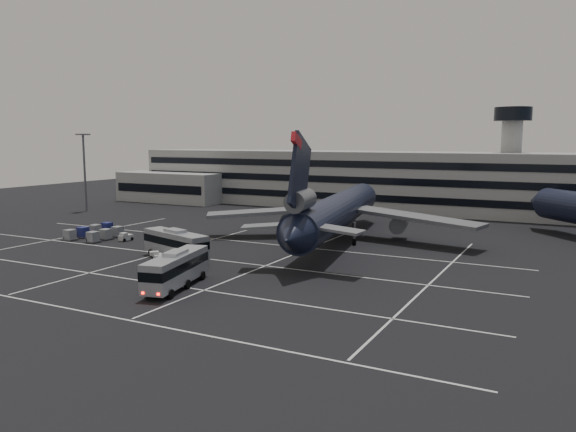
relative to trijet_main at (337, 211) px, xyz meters
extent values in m
plane|color=black|center=(-13.87, -24.52, -5.25)|extent=(260.00, 260.00, 0.00)
cube|color=silver|center=(-13.87, -46.52, -5.24)|extent=(90.00, 0.25, 0.01)
cube|color=silver|center=(-13.87, -34.52, -5.24)|extent=(90.00, 0.25, 0.01)
cube|color=silver|center=(-13.87, -20.52, -5.24)|extent=(90.00, 0.25, 0.01)
cube|color=silver|center=(-13.87, -6.52, -5.24)|extent=(90.00, 0.25, 0.01)
cube|color=silver|center=(-43.87, -18.52, -5.24)|extent=(0.25, 55.00, 0.01)
cube|color=silver|center=(-19.87, -18.52, -5.24)|extent=(0.25, 55.00, 0.01)
cube|color=silver|center=(-1.87, -18.52, -5.24)|extent=(0.25, 55.00, 0.01)
cube|color=silver|center=(20.13, -18.52, -5.24)|extent=(0.25, 55.00, 0.01)
cube|color=gray|center=(-13.87, 47.48, 1.75)|extent=(120.00, 18.00, 14.00)
cube|color=black|center=(-13.87, 38.43, -1.75)|extent=(118.00, 0.20, 1.60)
cube|color=black|center=(-13.87, 38.43, 2.25)|extent=(118.00, 0.20, 1.60)
cube|color=black|center=(-13.87, 38.43, 5.95)|extent=(118.00, 0.20, 1.60)
cube|color=gray|center=(-63.87, 35.48, -1.25)|extent=(30.00, 10.00, 8.00)
cylinder|color=gray|center=(21.13, 49.48, 5.75)|extent=(4.40, 4.40, 22.00)
cylinder|color=black|center=(21.13, 49.48, 17.25)|extent=(8.00, 8.00, 3.00)
ellipsoid|color=#38332B|center=(-73.87, 145.48, -15.75)|extent=(196.00, 140.00, 32.00)
ellipsoid|color=#38332B|center=(16.13, 145.48, -18.75)|extent=(252.00, 180.00, 44.00)
cylinder|color=slate|center=(-68.87, 10.48, 3.75)|extent=(0.50, 0.50, 18.00)
cube|color=slate|center=(-68.87, 10.48, 12.85)|extent=(2.40, 2.40, 0.35)
cylinder|color=black|center=(-0.09, 0.49, -0.05)|extent=(14.17, 48.22, 5.60)
cone|color=black|center=(-4.82, 26.26, -0.05)|extent=(6.32, 5.44, 5.60)
cone|color=black|center=(4.69, -25.57, -0.05)|extent=(5.86, 5.83, 5.04)
cube|color=black|center=(4.06, -22.13, 7.35)|extent=(2.20, 9.41, 10.97)
cube|color=red|center=(4.33, -23.60, 11.55)|extent=(1.12, 3.28, 2.24)
cylinder|color=#595B60|center=(3.97, -21.64, 4.05)|extent=(3.74, 6.39, 2.70)
cube|color=slate|center=(-0.25, -21.90, 0.55)|extent=(8.16, 5.82, 0.87)
cube|color=slate|center=(8.01, -20.39, 0.55)|extent=(7.59, 3.41, 0.87)
cube|color=slate|center=(-12.75, 0.21, -0.85)|extent=(21.52, 16.43, 1.75)
cylinder|color=#595B60|center=(-10.34, 3.70, -2.55)|extent=(3.65, 5.90, 2.70)
cube|color=slate|center=(11.84, 4.72, -0.85)|extent=(22.66, 9.81, 1.75)
cylinder|color=#595B60|center=(8.35, 7.13, -2.55)|extent=(3.65, 5.90, 2.70)
cylinder|color=slate|center=(-2.86, 15.60, -3.05)|extent=(0.44, 0.44, 3.00)
cylinder|color=black|center=(-2.86, 15.60, -4.70)|extent=(0.69, 1.17, 1.10)
cylinder|color=slate|center=(-2.88, -2.05, -3.05)|extent=(0.44, 0.44, 3.00)
cylinder|color=black|center=(-2.88, -2.05, -4.70)|extent=(0.69, 1.17, 1.10)
cylinder|color=slate|center=(3.42, -0.90, -3.05)|extent=(0.44, 0.44, 3.00)
cylinder|color=black|center=(3.42, -0.90, -4.70)|extent=(0.69, 1.17, 1.10)
cone|color=black|center=(28.37, 31.19, -0.05)|extent=(7.17, 7.09, 5.60)
cube|color=#95989D|center=(-5.28, -35.16, -2.98)|extent=(5.45, 12.51, 3.33)
cube|color=black|center=(-5.28, -35.16, -2.58)|extent=(5.52, 12.58, 1.05)
cube|color=#95989D|center=(-5.28, -35.16, -1.11)|extent=(2.48, 3.64, 0.39)
cylinder|color=black|center=(-5.67, -39.63, -4.72)|extent=(0.59, 1.12, 1.06)
cylinder|color=black|center=(-2.97, -39.01, -4.72)|extent=(0.59, 1.12, 1.06)
cylinder|color=black|center=(-6.63, -35.47, -4.72)|extent=(0.59, 1.12, 1.06)
cylinder|color=black|center=(-3.93, -34.85, -4.72)|extent=(0.59, 1.12, 1.06)
cylinder|color=black|center=(-7.59, -31.31, -4.72)|extent=(0.59, 1.12, 1.06)
cylinder|color=black|center=(-4.89, -30.69, -4.72)|extent=(0.59, 1.12, 1.06)
cube|color=#FF0C05|center=(-4.77, -41.32, -4.25)|extent=(0.29, 0.15, 0.24)
cube|color=#FF0C05|center=(-3.04, -40.92, -4.25)|extent=(0.29, 0.15, 0.24)
cube|color=#95989D|center=(-15.18, -22.93, -2.96)|extent=(12.57, 6.45, 3.36)
cube|color=black|center=(-15.18, -22.93, -2.55)|extent=(12.64, 6.53, 1.06)
cube|color=#95989D|center=(-15.18, -22.93, -1.08)|extent=(3.74, 2.74, 0.39)
cylinder|color=black|center=(-11.52, -25.59, -4.71)|extent=(1.13, 0.67, 1.07)
cylinder|color=black|center=(-10.66, -22.93, -4.71)|extent=(1.13, 0.67, 1.07)
cylinder|color=black|center=(-15.61, -24.26, -4.71)|extent=(1.13, 0.67, 1.07)
cylinder|color=black|center=(-14.75, -21.60, -4.71)|extent=(1.13, 0.67, 1.07)
cylinder|color=black|center=(-19.71, -22.93, -4.71)|extent=(1.13, 0.67, 1.07)
cylinder|color=black|center=(-18.85, -20.27, -4.71)|extent=(1.13, 0.67, 1.07)
cube|color=#B9B8B4|center=(-32.21, -15.00, -4.69)|extent=(1.47, 2.36, 0.91)
cube|color=#B9B8B4|center=(-32.26, -15.51, -4.08)|extent=(1.22, 1.04, 0.51)
cylinder|color=black|center=(-32.85, -15.75, -4.96)|extent=(0.29, 0.59, 0.57)
cylinder|color=black|center=(-31.74, -15.88, -4.96)|extent=(0.29, 0.59, 0.57)
cylinder|color=black|center=(-32.67, -14.13, -4.96)|extent=(0.29, 0.59, 0.57)
cylinder|color=black|center=(-31.56, -14.26, -4.96)|extent=(0.29, 0.59, 0.57)
cube|color=#B9B8B4|center=(-16.33, -25.33, -4.65)|extent=(2.65, 2.57, 0.98)
cube|color=#B9B8B4|center=(-15.93, -25.69, -4.00)|extent=(1.53, 1.54, 0.54)
cylinder|color=black|center=(-16.09, -26.35, -4.95)|extent=(0.61, 0.59, 0.61)
cylinder|color=black|center=(-15.29, -25.47, -4.95)|extent=(0.61, 0.59, 0.61)
cylinder|color=black|center=(-17.38, -25.19, -4.95)|extent=(0.61, 0.59, 0.61)
cylinder|color=black|center=(-16.58, -24.30, -4.95)|extent=(0.61, 0.59, 0.61)
cube|color=#2D2D30|center=(-40.70, -19.22, -5.09)|extent=(2.04, 2.32, 0.18)
cylinder|color=black|center=(-40.70, -19.22, -5.15)|extent=(0.10, 0.20, 0.20)
cube|color=gray|center=(-40.70, -19.22, -4.20)|extent=(1.65, 1.65, 1.60)
cube|color=#2D2D30|center=(-35.70, -18.90, -5.09)|extent=(2.04, 2.32, 0.18)
cylinder|color=black|center=(-35.70, -18.90, -5.15)|extent=(0.10, 0.20, 0.20)
cube|color=gray|center=(-35.70, -18.90, -4.20)|extent=(1.65, 1.65, 1.60)
cube|color=#2D2D30|center=(-40.89, -16.22, -5.09)|extent=(2.04, 2.32, 0.18)
cylinder|color=black|center=(-40.89, -16.22, -5.15)|extent=(0.10, 0.20, 0.20)
cube|color=navy|center=(-40.89, -16.22, -4.20)|extent=(1.65, 1.65, 1.60)
cube|color=#2D2D30|center=(-35.89, -15.90, -5.09)|extent=(2.04, 2.32, 0.18)
cylinder|color=black|center=(-35.89, -15.90, -5.15)|extent=(0.10, 0.20, 0.20)
cube|color=gray|center=(-35.89, -15.90, -4.20)|extent=(1.65, 1.65, 1.60)
cube|color=#2D2D30|center=(-41.08, -13.22, -5.09)|extent=(2.04, 2.32, 0.18)
cylinder|color=black|center=(-41.08, -13.22, -5.15)|extent=(0.10, 0.20, 0.20)
cube|color=gray|center=(-41.08, -13.22, -4.20)|extent=(1.65, 1.65, 1.60)
cube|color=#2D2D30|center=(-36.09, -12.90, -5.09)|extent=(2.04, 2.32, 0.18)
cylinder|color=black|center=(-36.09, -12.90, -5.15)|extent=(0.10, 0.20, 0.20)
cube|color=gray|center=(-36.09, -12.90, -4.20)|extent=(1.65, 1.65, 1.60)
cube|color=#2D2D30|center=(-41.28, -10.22, -5.09)|extent=(2.04, 2.32, 0.18)
cylinder|color=black|center=(-41.28, -10.22, -5.15)|extent=(0.10, 0.20, 0.20)
cube|color=navy|center=(-41.28, -10.22, -4.20)|extent=(1.65, 1.65, 1.60)
camera|label=1|loc=(35.16, -84.92, 11.74)|focal=35.00mm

